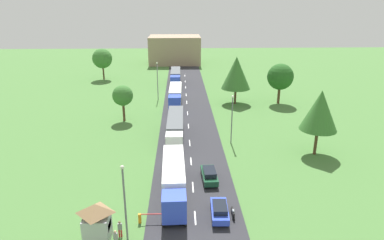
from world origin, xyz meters
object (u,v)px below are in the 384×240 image
Objects in this scene: barrier_gate at (148,217)px; truck_second at (175,127)px; truck_lead at (174,178)px; car_second at (209,175)px; lamppost_third at (157,79)px; tree_ash at (236,73)px; truck_third at (175,96)px; tree_oak at (123,96)px; tree_maple at (102,59)px; person_lead at (120,229)px; lamppost_second at (232,117)px; lamppost_lead at (125,199)px; person_second at (116,238)px; distant_building at (175,50)px; motorcycle_courier at (233,212)px; guard_booth at (97,222)px; truck_fourth at (176,77)px; tree_pine at (280,77)px; car_lead at (220,210)px; tree_elm at (320,110)px.

truck_second is at bearing 83.33° from barrier_gate.
car_second is at bearing 33.74° from truck_lead.
lamppost_third is 0.84× the size of tree_ash.
tree_oak is (-9.47, -9.27, 2.62)m from truck_third.
car_second is 0.52× the size of tree_maple.
lamppost_second is at bearing 58.02° from person_lead.
lamppost_lead is at bearing -124.14° from barrier_gate.
person_second is 96.40m from distant_building.
person_second reaches higher than motorcycle_courier.
guard_booth reaches higher than motorcycle_courier.
lamppost_third reaches higher than barrier_gate.
truck_fourth is 62.25m from lamppost_lead.
tree_pine is at bearing 17.86° from tree_oak.
truck_fourth is 59.30m from motorcycle_courier.
tree_oak is 62.21m from distant_building.
guard_booth reaches higher than truck_third.
tree_oak is (-9.65, 9.25, 2.76)m from truck_second.
truck_lead is at bearing -69.50° from tree_oak.
lamppost_second reaches higher than car_lead.
truck_lead is at bearing -71.27° from tree_maple.
car_lead is at bearing 15.74° from person_lead.
truck_second reaches higher than barrier_gate.
car_lead is at bearing 15.03° from guard_booth.
truck_third is at bearing 99.07° from motorcycle_courier.
truck_third is 1.64× the size of lamppost_lead.
truck_third reaches higher than truck_second.
truck_second is 2.11× the size of tree_oak.
lamppost_third is 0.98× the size of tree_maple.
tree_elm is at bearing -51.26° from tree_maple.
motorcycle_courier is 41.89m from tree_ash.
lamppost_second is (12.99, 22.35, 0.03)m from lamppost_lead.
person_second is 0.19× the size of tree_elm.
truck_lead is 2.99× the size of car_lead.
tree_pine is at bearing 58.40° from truck_lead.
car_second is (4.68, -51.46, -1.27)m from truck_fourth.
truck_lead is 1.00× the size of truck_third.
lamppost_second is 22.22m from tree_ash.
lamppost_lead is at bearing -76.51° from tree_maple.
person_lead is 0.10× the size of distant_building.
car_second is 0.47× the size of tree_elm.
tree_maple is 65.96m from tree_elm.
truck_fourth reaches higher than truck_second.
truck_fourth is 7.47× the size of person_second.
tree_ash is at bearing 75.84° from car_second.
truck_fourth is 0.76× the size of distant_building.
tree_pine is 26.02m from tree_elm.
tree_ash is (33.65, -25.32, 0.84)m from tree_maple.
lamppost_third is (-8.51, 37.02, 3.86)m from car_second.
lamppost_lead is 0.91× the size of lamppost_third.
car_lead is at bearing 5.03° from barrier_gate.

